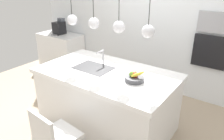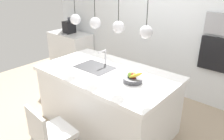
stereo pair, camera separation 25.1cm
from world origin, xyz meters
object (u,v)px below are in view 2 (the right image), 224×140
at_px(microwave, 223,24).
at_px(oven, 217,55).
at_px(chair_near, 49,133).
at_px(fruit_bowl, 133,78).
at_px(coffee_machine, 69,27).

distance_m(microwave, oven, 0.50).
height_order(microwave, chair_near, microwave).
distance_m(fruit_bowl, microwave, 1.78).
bearing_deg(oven, microwave, 0.00).
height_order(fruit_bowl, chair_near, fruit_bowl).
xyz_separation_m(fruit_bowl, coffee_machine, (-2.87, 1.31, 0.05)).
relative_size(microwave, chair_near, 0.66).
bearing_deg(chair_near, oven, 68.95).
bearing_deg(chair_near, fruit_bowl, 65.54).
height_order(oven, chair_near, oven).
height_order(fruit_bowl, coffee_machine, coffee_machine).
bearing_deg(oven, fruit_bowl, -108.82).
relative_size(coffee_machine, chair_near, 0.46).
xyz_separation_m(fruit_bowl, oven, (0.55, 1.61, 0.02)).
xyz_separation_m(microwave, oven, (0.00, 0.00, -0.50)).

